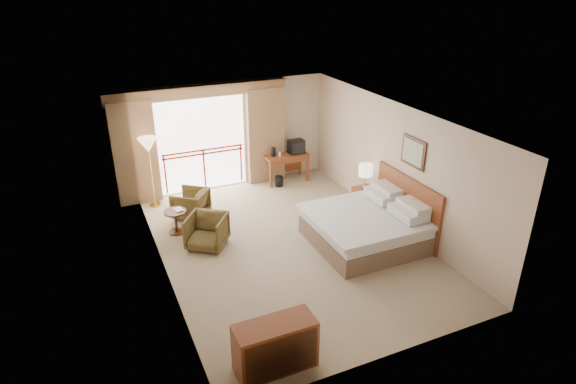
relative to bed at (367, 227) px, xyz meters
name	(u,v)px	position (x,y,z in m)	size (l,w,h in m)	color
floor	(288,244)	(-1.50, 0.60, -0.38)	(7.00, 7.00, 0.00)	gray
ceiling	(288,117)	(-1.50, 0.60, 2.32)	(7.00, 7.00, 0.00)	white
wall_back	(232,134)	(-1.50, 4.10, 0.97)	(5.00, 5.00, 0.00)	beige
wall_front	(394,279)	(-1.50, -2.90, 0.97)	(5.00, 5.00, 0.00)	beige
wall_left	(159,208)	(-4.00, 0.60, 0.97)	(7.00, 7.00, 0.00)	beige
wall_right	(394,165)	(1.00, 0.60, 0.97)	(7.00, 7.00, 0.00)	beige
balcony_door	(202,144)	(-2.30, 4.08, 0.82)	(2.40, 2.40, 0.00)	white
balcony_railing	(204,159)	(-2.30, 4.06, 0.44)	(2.09, 0.03, 1.02)	#B21F0F
curtain_left	(135,153)	(-3.95, 3.95, 0.87)	(1.00, 0.26, 2.50)	#856042
curtain_right	(265,135)	(-0.65, 3.95, 0.87)	(1.00, 0.26, 2.50)	#856042
valance	(199,91)	(-2.30, 3.98, 2.17)	(4.40, 0.22, 0.28)	#856042
hvac_vent	(279,91)	(-0.20, 4.07, 1.97)	(0.50, 0.04, 0.50)	silver
bed	(367,227)	(0.00, 0.00, 0.00)	(2.13, 2.06, 0.97)	brown
headboard	(407,206)	(0.96, 0.00, 0.27)	(0.06, 2.10, 1.30)	maroon
framed_art	(413,152)	(0.97, 0.00, 1.47)	(0.04, 0.72, 0.60)	black
nightstand	(365,202)	(0.68, 1.14, -0.06)	(0.44, 0.52, 0.63)	maroon
table_lamp	(366,171)	(0.68, 1.19, 0.69)	(0.32, 0.32, 0.56)	tan
phone	(368,190)	(0.63, 0.99, 0.29)	(0.20, 0.15, 0.09)	black
desk	(285,160)	(-0.19, 3.70, 0.21)	(1.16, 0.56, 0.76)	maroon
tv	(296,147)	(0.11, 3.65, 0.56)	(0.40, 0.32, 0.36)	black
coffee_maker	(274,152)	(-0.54, 3.65, 0.50)	(0.11, 0.11, 0.24)	black
cup	(280,154)	(-0.39, 3.60, 0.43)	(0.08, 0.08, 0.11)	white
wastebasket	(279,181)	(-0.49, 3.43, -0.24)	(0.21, 0.21, 0.27)	black
armchair_far	(192,217)	(-3.02, 2.63, -0.38)	(0.70, 0.72, 0.66)	#433618
armchair_near	(208,246)	(-3.03, 1.20, -0.38)	(0.74, 0.76, 0.69)	#433618
side_table	(176,218)	(-3.49, 2.03, -0.02)	(0.48, 0.48, 0.52)	black
book	(175,211)	(-3.49, 2.03, 0.15)	(0.16, 0.22, 0.02)	white
floor_lamp	(148,148)	(-3.68, 3.59, 1.09)	(0.43, 0.43, 1.70)	tan
dresser	(275,346)	(-3.06, -2.43, 0.00)	(1.14, 0.49, 0.76)	maroon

